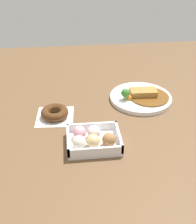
% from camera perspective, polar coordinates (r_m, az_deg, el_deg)
% --- Properties ---
extents(ground_plane, '(1.60, 1.60, 0.00)m').
position_cam_1_polar(ground_plane, '(1.14, 3.44, -0.21)').
color(ground_plane, brown).
extents(curry_plate, '(0.26, 0.26, 0.07)m').
position_cam_1_polar(curry_plate, '(1.23, 8.66, 3.03)').
color(curry_plate, white).
rests_on(curry_plate, ground_plane).
extents(donut_box, '(0.18, 0.14, 0.06)m').
position_cam_1_polar(donut_box, '(0.96, -1.16, -5.54)').
color(donut_box, white).
rests_on(donut_box, ground_plane).
extents(chocolate_ring_donut, '(0.15, 0.15, 0.04)m').
position_cam_1_polar(chocolate_ring_donut, '(1.12, -8.72, -0.13)').
color(chocolate_ring_donut, white).
rests_on(chocolate_ring_donut, ground_plane).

